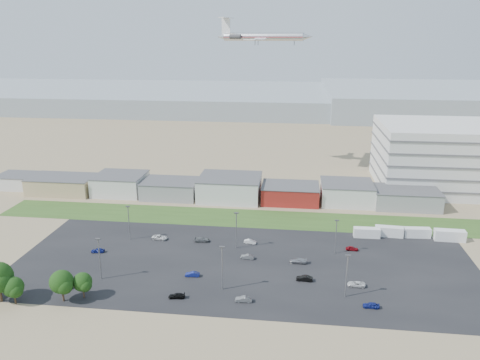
% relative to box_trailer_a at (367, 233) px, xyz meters
% --- Properties ---
extents(ground, '(700.00, 700.00, 0.00)m').
position_rel_box_trailer_a_xyz_m(ground, '(-39.12, -41.34, -1.42)').
color(ground, '#806B51').
rests_on(ground, ground).
extents(parking_lot, '(120.00, 50.00, 0.01)m').
position_rel_box_trailer_a_xyz_m(parking_lot, '(-34.12, -21.34, -1.42)').
color(parking_lot, black).
rests_on(parking_lot, ground).
extents(grass_strip, '(160.00, 16.00, 0.02)m').
position_rel_box_trailer_a_xyz_m(grass_strip, '(-39.12, 10.66, -1.41)').
color(grass_strip, '#31511E').
rests_on(grass_strip, ground).
extents(hills_backdrop, '(700.00, 200.00, 9.00)m').
position_rel_box_trailer_a_xyz_m(hills_backdrop, '(0.88, 273.66, 3.08)').
color(hills_backdrop, gray).
rests_on(hills_backdrop, ground).
extents(building_row, '(170.00, 20.00, 8.00)m').
position_rel_box_trailer_a_xyz_m(building_row, '(-56.12, 29.66, 2.58)').
color(building_row, silver).
rests_on(building_row, ground).
extents(box_trailer_a, '(7.61, 2.47, 2.84)m').
position_rel_box_trailer_a_xyz_m(box_trailer_a, '(0.00, 0.00, 0.00)').
color(box_trailer_a, silver).
rests_on(box_trailer_a, ground).
extents(box_trailer_b, '(8.17, 3.07, 3.00)m').
position_rel_box_trailer_a_xyz_m(box_trailer_b, '(6.68, 1.51, 0.08)').
color(box_trailer_b, silver).
rests_on(box_trailer_b, ground).
extents(box_trailer_c, '(7.74, 2.80, 2.86)m').
position_rel_box_trailer_a_xyz_m(box_trailer_c, '(14.77, 1.84, 0.01)').
color(box_trailer_c, silver).
rests_on(box_trailer_c, ground).
extents(box_trailer_d, '(8.66, 2.95, 3.22)m').
position_rel_box_trailer_a_xyz_m(box_trailer_d, '(23.57, 0.43, 0.19)').
color(box_trailer_d, silver).
rests_on(box_trailer_d, ground).
extents(tree_mid, '(4.87, 4.87, 7.31)m').
position_rel_box_trailer_a_xyz_m(tree_mid, '(-82.23, -46.55, 2.23)').
color(tree_mid, black).
rests_on(tree_mid, ground).
extents(tree_right, '(5.63, 5.63, 8.45)m').
position_rel_box_trailer_a_xyz_m(tree_right, '(-72.19, -44.18, 2.80)').
color(tree_right, black).
rests_on(tree_right, ground).
extents(tree_near, '(4.62, 4.62, 6.93)m').
position_rel_box_trailer_a_xyz_m(tree_near, '(-68.31, -42.21, 2.04)').
color(tree_near, black).
rests_on(tree_near, ground).
extents(lightpole_front_l, '(1.26, 0.53, 10.74)m').
position_rel_box_trailer_a_xyz_m(lightpole_front_l, '(-67.81, -33.48, 3.95)').
color(lightpole_front_l, slate).
rests_on(lightpole_front_l, ground).
extents(lightpole_front_m, '(1.29, 0.54, 10.98)m').
position_rel_box_trailer_a_xyz_m(lightpole_front_m, '(-37.61, -34.79, 4.07)').
color(lightpole_front_m, slate).
rests_on(lightpole_front_m, ground).
extents(lightpole_front_r, '(1.23, 0.51, 10.42)m').
position_rel_box_trailer_a_xyz_m(lightpole_front_r, '(-9.33, -34.60, 3.79)').
color(lightpole_front_r, slate).
rests_on(lightpole_front_r, ground).
extents(lightpole_back_l, '(1.21, 0.50, 10.27)m').
position_rel_box_trailer_a_xyz_m(lightpole_back_l, '(-68.97, -9.96, 3.72)').
color(lightpole_back_l, slate).
rests_on(lightpole_back_l, ground).
extents(lightpole_back_m, '(1.25, 0.52, 10.61)m').
position_rel_box_trailer_a_xyz_m(lightpole_back_m, '(-37.26, -12.18, 3.89)').
color(lightpole_back_m, slate).
rests_on(lightpole_back_m, ground).
extents(lightpole_back_r, '(1.15, 0.48, 9.75)m').
position_rel_box_trailer_a_xyz_m(lightpole_back_r, '(-10.05, -12.18, 3.45)').
color(lightpole_back_r, slate).
rests_on(lightpole_back_r, ground).
extents(airliner, '(47.28, 37.76, 12.28)m').
position_rel_box_trailer_a_xyz_m(airliner, '(-36.67, 69.21, 55.43)').
color(airliner, silver).
extents(parked_car_0, '(4.24, 2.06, 1.16)m').
position_rel_box_trailer_a_xyz_m(parked_car_0, '(-6.30, -29.55, -0.84)').
color(parked_car_0, silver).
rests_on(parked_car_0, ground).
extents(parked_car_1, '(4.05, 1.55, 1.32)m').
position_rel_box_trailer_a_xyz_m(parked_car_1, '(-18.50, -28.44, -0.76)').
color(parked_car_1, black).
rests_on(parked_car_1, ground).
extents(parked_car_2, '(3.63, 1.55, 1.22)m').
position_rel_box_trailer_a_xyz_m(parked_car_2, '(-4.11, -38.57, -0.81)').
color(parked_car_2, navy).
rests_on(parked_car_2, ground).
extents(parked_car_3, '(3.93, 1.97, 1.09)m').
position_rel_box_trailer_a_xyz_m(parked_car_3, '(-47.33, -39.87, -0.87)').
color(parked_car_3, black).
rests_on(parked_car_3, ground).
extents(parked_car_4, '(3.68, 1.50, 1.19)m').
position_rel_box_trailer_a_xyz_m(parked_car_4, '(-45.96, -29.62, -0.83)').
color(parked_car_4, navy).
rests_on(parked_car_4, ground).
extents(parked_car_5, '(3.74, 1.88, 1.22)m').
position_rel_box_trailer_a_xyz_m(parked_car_5, '(-74.74, -19.57, -0.81)').
color(parked_car_5, navy).
rests_on(parked_car_5, ground).
extents(parked_car_6, '(4.59, 2.17, 1.29)m').
position_rel_box_trailer_a_xyz_m(parked_car_6, '(-47.69, -9.24, -0.77)').
color(parked_car_6, '#595B5E').
rests_on(parked_car_6, ground).
extents(parked_car_7, '(3.77, 1.63, 1.21)m').
position_rel_box_trailer_a_xyz_m(parked_car_7, '(-33.50, -18.40, -0.82)').
color(parked_car_7, '#595B5E').
rests_on(parked_car_7, ground).
extents(parked_car_8, '(3.47, 1.51, 1.16)m').
position_rel_box_trailer_a_xyz_m(parked_car_8, '(-5.23, -9.74, -0.84)').
color(parked_car_8, maroon).
rests_on(parked_car_8, ground).
extents(parked_car_9, '(4.73, 2.65, 1.25)m').
position_rel_box_trailer_a_xyz_m(parked_car_9, '(-60.28, -9.07, -0.80)').
color(parked_car_9, silver).
rests_on(parked_car_9, ground).
extents(parked_car_10, '(4.42, 2.24, 1.23)m').
position_rel_box_trailer_a_xyz_m(parked_car_10, '(-74.64, -38.83, -0.81)').
color(parked_car_10, '#595B5E').
rests_on(parked_car_10, ground).
extents(parked_car_11, '(3.61, 1.67, 1.15)m').
position_rel_box_trailer_a_xyz_m(parked_car_11, '(-33.74, -8.65, -0.85)').
color(parked_car_11, silver).
rests_on(parked_car_11, ground).
extents(parked_car_12, '(4.57, 1.98, 1.31)m').
position_rel_box_trailer_a_xyz_m(parked_car_12, '(-20.02, -19.24, -0.77)').
color(parked_car_12, '#A5A5AA').
rests_on(parked_car_12, ground).
extents(parked_car_13, '(3.85, 1.51, 1.25)m').
position_rel_box_trailer_a_xyz_m(parked_car_13, '(-32.07, -39.54, -0.80)').
color(parked_car_13, '#595B5E').
rests_on(parked_car_13, ground).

